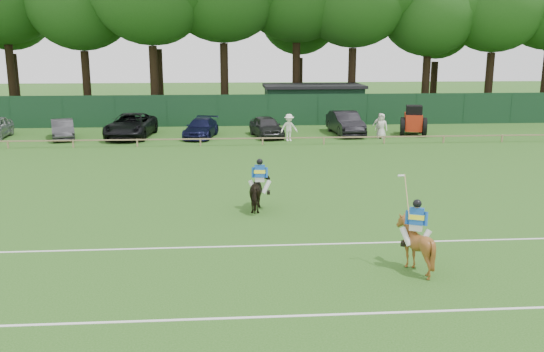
{
  "coord_description": "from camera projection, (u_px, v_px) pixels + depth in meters",
  "views": [
    {
      "loc": [
        -1.1,
        -18.67,
        6.41
      ],
      "look_at": [
        0.5,
        3.0,
        1.4
      ],
      "focal_mm": 38.0,
      "sensor_mm": 36.0,
      "label": 1
    }
  ],
  "objects": [
    {
      "name": "ground",
      "position": [
        264.0,
        236.0,
        19.66
      ],
      "size": [
        160.0,
        160.0,
        0.0
      ],
      "primitive_type": "plane",
      "color": "#1E4C14",
      "rests_on": "ground"
    },
    {
      "name": "horse_dark",
      "position": [
        260.0,
        192.0,
        22.54
      ],
      "size": [
        0.93,
        1.8,
        1.47
      ],
      "primitive_type": "imported",
      "rotation": [
        0.0,
        0.0,
        3.06
      ],
      "color": "black",
      "rests_on": "ground"
    },
    {
      "name": "horse_chestnut",
      "position": [
        415.0,
        245.0,
        16.53
      ],
      "size": [
        1.68,
        1.76,
        1.53
      ],
      "primitive_type": "imported",
      "rotation": [
        0.0,
        0.0,
        2.74
      ],
      "color": "brown",
      "rests_on": "ground"
    },
    {
      "name": "sedan_grey",
      "position": [
        63.0,
        129.0,
        39.52
      ],
      "size": [
        2.55,
        4.31,
        1.34
      ],
      "primitive_type": "imported",
      "rotation": [
        0.0,
        0.0,
        0.3
      ],
      "color": "#2F2E31",
      "rests_on": "ground"
    },
    {
      "name": "suv_black",
      "position": [
        131.0,
        126.0,
        40.11
      ],
      "size": [
        3.24,
        6.16,
        1.65
      ],
      "primitive_type": "imported",
      "rotation": [
        0.0,
        0.0,
        -0.09
      ],
      "color": "black",
      "rests_on": "ground"
    },
    {
      "name": "sedan_navy",
      "position": [
        201.0,
        128.0,
        40.11
      ],
      "size": [
        2.63,
        4.8,
        1.32
      ],
      "primitive_type": "imported",
      "rotation": [
        0.0,
        0.0,
        -0.18
      ],
      "color": "black",
      "rests_on": "ground"
    },
    {
      "name": "hatch_grey",
      "position": [
        266.0,
        127.0,
        40.35
      ],
      "size": [
        2.57,
        4.55,
        1.46
      ],
      "primitive_type": "imported",
      "rotation": [
        0.0,
        0.0,
        0.21
      ],
      "color": "#2C2B2E",
      "rests_on": "ground"
    },
    {
      "name": "estate_black",
      "position": [
        345.0,
        123.0,
        41.45
      ],
      "size": [
        2.11,
        5.14,
        1.65
      ],
      "primitive_type": "imported",
      "rotation": [
        0.0,
        0.0,
        0.07
      ],
      "color": "black",
      "rests_on": "ground"
    },
    {
      "name": "spectator_left",
      "position": [
        289.0,
        128.0,
        38.59
      ],
      "size": [
        1.31,
        0.96,
        1.82
      ],
      "primitive_type": "imported",
      "rotation": [
        0.0,
        0.0,
        0.26
      ],
      "color": "white",
      "rests_on": "ground"
    },
    {
      "name": "spectator_mid",
      "position": [
        379.0,
        126.0,
        39.74
      ],
      "size": [
        1.08,
        0.6,
        1.74
      ],
      "primitive_type": "imported",
      "rotation": [
        0.0,
        0.0,
        0.17
      ],
      "color": "silver",
      "rests_on": "ground"
    },
    {
      "name": "spectator_right",
      "position": [
        381.0,
        126.0,
        39.69
      ],
      "size": [
        0.99,
        0.82,
        1.72
      ],
      "primitive_type": "imported",
      "rotation": [
        0.0,
        0.0,
        -0.39
      ],
      "color": "white",
      "rests_on": "ground"
    },
    {
      "name": "rider_dark",
      "position": [
        260.0,
        175.0,
        22.37
      ],
      "size": [
        0.94,
        0.4,
        1.41
      ],
      "rotation": [
        0.0,
        0.0,
        3.06
      ],
      "color": "silver",
      "rests_on": "ground"
    },
    {
      "name": "rider_chestnut",
      "position": [
        416.0,
        221.0,
        16.36
      ],
      "size": [
        0.91,
        0.77,
        2.05
      ],
      "rotation": [
        0.0,
        0.0,
        2.74
      ],
      "color": "silver",
      "rests_on": "ground"
    },
    {
      "name": "pitch_lines",
      "position": [
        271.0,
        276.0,
        16.25
      ],
      "size": [
        60.0,
        5.1,
        0.01
      ],
      "color": "silver",
      "rests_on": "ground"
    },
    {
      "name": "pitch_rail",
      "position": [
        247.0,
        138.0,
        37.05
      ],
      "size": [
        62.1,
        0.1,
        0.5
      ],
      "color": "#997F5B",
      "rests_on": "ground"
    },
    {
      "name": "perimeter_fence",
      "position": [
        243.0,
        110.0,
        45.62
      ],
      "size": [
        92.08,
        0.08,
        2.5
      ],
      "color": "#14351E",
      "rests_on": "ground"
    },
    {
      "name": "utility_shed",
      "position": [
        313.0,
        102.0,
        48.9
      ],
      "size": [
        8.4,
        4.4,
        3.04
      ],
      "color": "#14331E",
      "rests_on": "ground"
    },
    {
      "name": "tree_row",
      "position": [
        263.0,
        114.0,
        53.81
      ],
      "size": [
        96.0,
        12.0,
        21.0
      ],
      "primitive_type": null,
      "color": "#26561C",
      "rests_on": "ground"
    },
    {
      "name": "tractor",
      "position": [
        413.0,
        121.0,
        41.05
      ],
      "size": [
        2.27,
        2.89,
        2.15
      ],
      "rotation": [
        0.0,
        0.0,
        -0.25
      ],
      "color": "red",
      "rests_on": "ground"
    }
  ]
}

